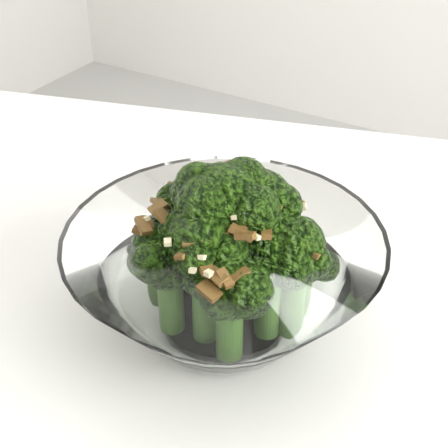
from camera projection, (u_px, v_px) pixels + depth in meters
The scene contains 2 objects.
table at pixel (130, 399), 0.56m from camera, with size 1.38×1.11×0.75m.
broccoli_dish at pixel (225, 270), 0.50m from camera, with size 0.23×0.23×0.14m.
Camera 1 is at (0.22, -0.44, 1.12)m, focal length 55.00 mm.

